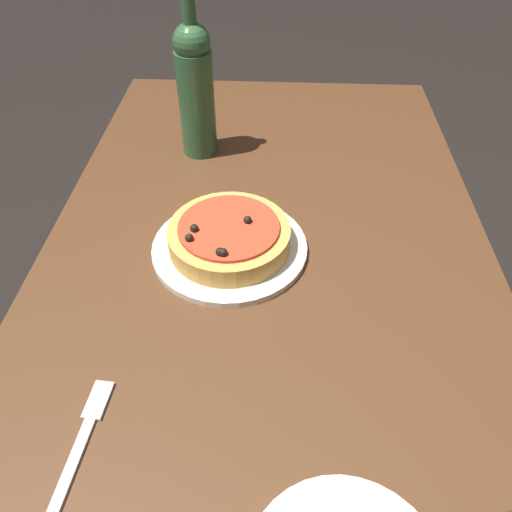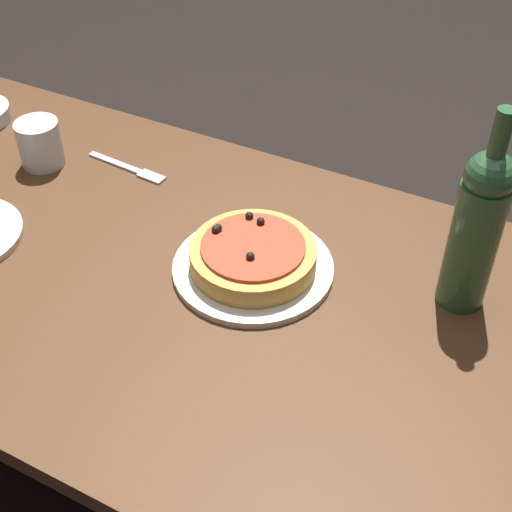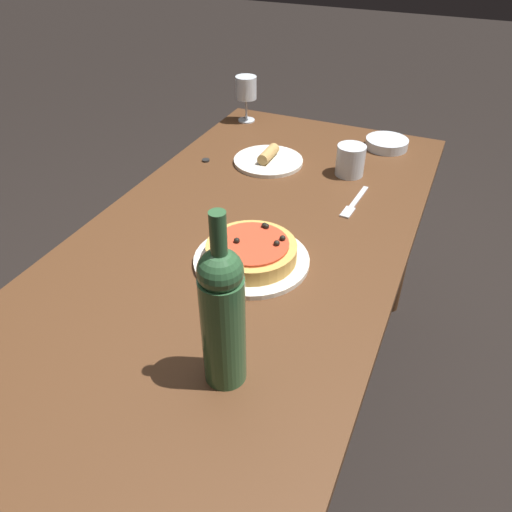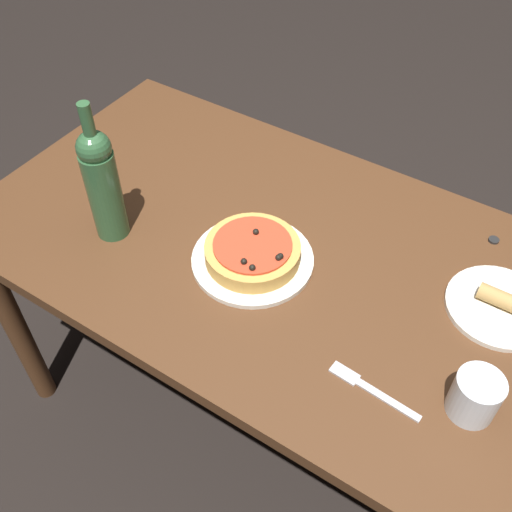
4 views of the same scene
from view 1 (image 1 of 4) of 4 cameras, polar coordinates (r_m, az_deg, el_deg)
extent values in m
plane|color=black|center=(1.43, 0.60, -24.89)|extent=(14.00, 14.00, 0.00)
cube|color=#4C2D19|center=(0.81, 0.97, -5.49)|extent=(1.58, 0.79, 0.03)
cylinder|color=#4C2D19|center=(1.63, 13.75, 5.00)|extent=(0.06, 0.06, 0.71)
cylinder|color=#4C2D19|center=(1.63, -10.03, 5.82)|extent=(0.06, 0.06, 0.71)
cylinder|color=silver|center=(0.87, -3.02, 0.96)|extent=(0.27, 0.27, 0.01)
cylinder|color=gold|center=(0.85, -3.08, 2.20)|extent=(0.21, 0.21, 0.04)
cylinder|color=red|center=(0.84, -3.13, 3.33)|extent=(0.17, 0.17, 0.01)
sphere|color=black|center=(0.81, -7.65, 2.08)|extent=(0.01, 0.01, 0.01)
sphere|color=black|center=(0.84, -0.97, 4.15)|extent=(0.01, 0.01, 0.01)
sphere|color=black|center=(0.78, -3.77, 0.40)|extent=(0.01, 0.01, 0.01)
sphere|color=black|center=(0.83, -7.08, 3.16)|extent=(0.01, 0.01, 0.01)
sphere|color=black|center=(0.78, -4.15, 0.48)|extent=(0.01, 0.01, 0.01)
cylinder|color=#2D5633|center=(1.08, -6.77, 16.81)|extent=(0.07, 0.07, 0.22)
sphere|color=#2D5633|center=(1.04, -7.39, 23.07)|extent=(0.07, 0.07, 0.07)
cylinder|color=#2D5633|center=(1.02, -7.72, 26.26)|extent=(0.03, 0.03, 0.09)
cube|color=#B7B7BC|center=(0.68, -20.45, -21.88)|extent=(0.13, 0.02, 0.00)
cube|color=#B7B7BC|center=(0.71, -17.58, -15.42)|extent=(0.06, 0.03, 0.00)
camera|label=2|loc=(1.28, 51.82, 41.48)|focal=50.00mm
camera|label=3|loc=(1.55, -20.65, 45.74)|focal=35.00mm
camera|label=4|loc=(0.92, -98.79, 26.64)|focal=42.00mm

